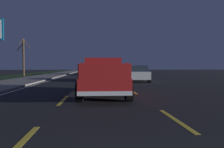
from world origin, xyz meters
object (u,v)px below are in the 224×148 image
sedan_silver (136,73)px  sedan_blue (97,70)px  bare_tree_far (23,56)px  pickup_truck (103,77)px

sedan_silver → sedan_blue: size_ratio=1.00×
sedan_silver → bare_tree_far: size_ratio=0.78×
pickup_truck → bare_tree_far: size_ratio=0.96×
sedan_blue → bare_tree_far: (-4.33, 11.01, 2.24)m
sedan_silver → bare_tree_far: bare_tree_far is taller
sedan_silver → bare_tree_far: (12.11, 14.71, 2.24)m
sedan_silver → pickup_truck: bearing=158.6°
pickup_truck → sedan_silver: pickup_truck is taller
sedan_blue → pickup_truck: bearing=-179.7°
pickup_truck → bare_tree_far: bare_tree_far is taller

